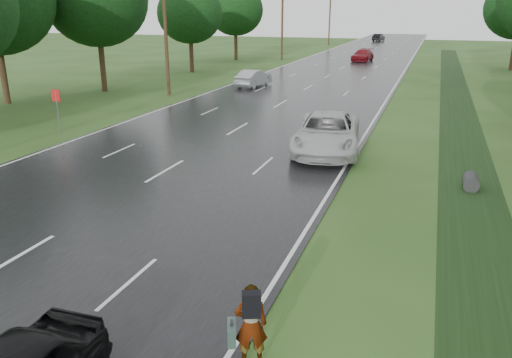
{
  "coord_description": "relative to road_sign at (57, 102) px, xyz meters",
  "views": [
    {
      "loc": [
        9.84,
        -8.81,
        6.2
      ],
      "look_at": [
        5.03,
        4.77,
        1.3
      ],
      "focal_mm": 35.0,
      "sensor_mm": 36.0,
      "label": 1
    }
  ],
  "objects": [
    {
      "name": "ground",
      "position": [
        8.5,
        -12.0,
        -1.64
      ],
      "size": [
        220.0,
        220.0,
        0.0
      ],
      "primitive_type": "plane",
      "color": "#284418",
      "rests_on": "ground"
    },
    {
      "name": "tree_west_d",
      "position": [
        -5.7,
        27.0,
        4.18
      ],
      "size": [
        6.6,
        6.6,
        8.8
      ],
      "color": "#3A2517",
      "rests_on": "ground"
    },
    {
      "name": "far_car_dark",
      "position": [
        6.55,
        88.61,
        -0.88
      ],
      "size": [
        2.21,
        4.56,
        1.44
      ],
      "primitive_type": "imported",
      "rotation": [
        0.0,
        0.0,
        2.98
      ],
      "color": "black",
      "rests_on": "road"
    },
    {
      "name": "pedestrian",
      "position": [
        15.68,
        -13.65,
        -0.8
      ],
      "size": [
        0.87,
        0.67,
        1.64
      ],
      "rotation": [
        0.0,
        0.0,
        3.53
      ],
      "color": "#A5998C",
      "rests_on": "ground"
    },
    {
      "name": "utility_pole_far",
      "position": [
        -0.7,
        43.0,
        3.55
      ],
      "size": [
        1.6,
        0.26,
        10.0
      ],
      "color": "#3A2517",
      "rests_on": "ground"
    },
    {
      "name": "road_sign",
      "position": [
        0.0,
        0.0,
        0.0
      ],
      "size": [
        0.5,
        0.06,
        2.3
      ],
      "color": "slate",
      "rests_on": "ground"
    },
    {
      "name": "tree_west_f",
      "position": [
        -6.3,
        41.0,
        4.49
      ],
      "size": [
        7.0,
        7.0,
        9.29
      ],
      "color": "#3A2517",
      "rests_on": "ground"
    },
    {
      "name": "drainage_ditch",
      "position": [
        20.0,
        6.71,
        -1.61
      ],
      "size": [
        2.2,
        120.0,
        0.56
      ],
      "color": "black",
      "rests_on": "ground"
    },
    {
      "name": "utility_pole_mid",
      "position": [
        -0.7,
        13.0,
        3.55
      ],
      "size": [
        1.6,
        0.26,
        10.0
      ],
      "color": "#3A2517",
      "rests_on": "ground"
    },
    {
      "name": "utility_pole_distant",
      "position": [
        -0.7,
        73.0,
        3.55
      ],
      "size": [
        1.6,
        0.26,
        10.0
      ],
      "color": "#3A2517",
      "rests_on": "ground"
    },
    {
      "name": "center_line",
      "position": [
        8.5,
        33.0,
        -1.6
      ],
      "size": [
        0.12,
        180.0,
        0.01
      ],
      "primitive_type": "cube",
      "color": "silver",
      "rests_on": "road"
    },
    {
      "name": "road",
      "position": [
        8.5,
        33.0,
        -1.62
      ],
      "size": [
        14.0,
        180.0,
        0.04
      ],
      "primitive_type": "cube",
      "color": "black",
      "rests_on": "ground"
    },
    {
      "name": "edge_stripe_east",
      "position": [
        15.25,
        33.0,
        -1.6
      ],
      "size": [
        0.12,
        180.0,
        0.01
      ],
      "primitive_type": "cube",
      "color": "silver",
      "rests_on": "road"
    },
    {
      "name": "tree_west_c",
      "position": [
        -6.5,
        13.0,
        5.27
      ],
      "size": [
        7.8,
        7.8,
        10.43
      ],
      "color": "#3A2517",
      "rests_on": "ground"
    },
    {
      "name": "edge_stripe_west",
      "position": [
        1.75,
        33.0,
        -1.6
      ],
      "size": [
        0.12,
        180.0,
        0.01
      ],
      "primitive_type": "cube",
      "color": "silver",
      "rests_on": "road"
    },
    {
      "name": "far_car_red",
      "position": [
        9.5,
        44.51,
        -0.89
      ],
      "size": [
        2.54,
        5.13,
        1.43
      ],
      "primitive_type": "imported",
      "rotation": [
        0.0,
        0.0,
        -0.11
      ],
      "color": "maroon",
      "rests_on": "road"
    },
    {
      "name": "silver_sedan",
      "position": [
        3.97,
        19.2,
        -0.9
      ],
      "size": [
        2.04,
        4.4,
        1.4
      ],
      "primitive_type": "imported",
      "rotation": [
        0.0,
        0.0,
        3.01
      ],
      "color": "#94969C",
      "rests_on": "road"
    },
    {
      "name": "white_pickup",
      "position": [
        14.0,
        1.08,
        -0.75
      ],
      "size": [
        3.62,
        6.46,
        1.7
      ],
      "primitive_type": "imported",
      "rotation": [
        0.0,
        0.0,
        0.13
      ],
      "color": "#B8B8B8",
      "rests_on": "road"
    }
  ]
}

